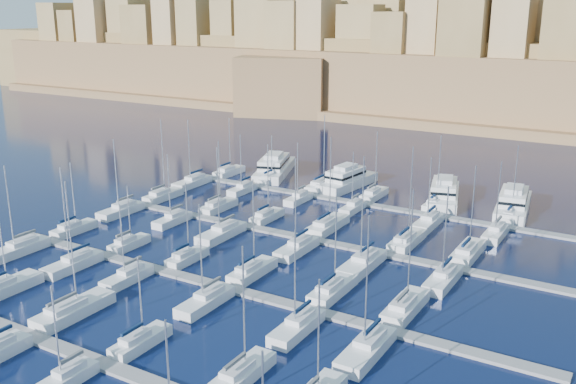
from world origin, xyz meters
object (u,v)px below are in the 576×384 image
Objects in this scene: sailboat_4 at (242,374)px; motor_yacht_c at (444,193)px; motor_yacht_b at (347,179)px; motor_yacht_d at (513,203)px; motor_yacht_a at (274,167)px; sailboat_2 at (73,310)px.

motor_yacht_c is (-1.74, 70.76, 0.98)m from sailboat_4.
sailboat_4 is 0.79× the size of motor_yacht_c.
motor_yacht_b is 33.31m from motor_yacht_d.
motor_yacht_d is (12.91, 0.06, -0.00)m from motor_yacht_c.
motor_yacht_b is at bearing -4.55° from motor_yacht_a.
sailboat_2 is 0.93× the size of motor_yacht_c.
motor_yacht_d is at bearing 81.04° from sailboat_4.
motor_yacht_a is 1.11× the size of motor_yacht_c.
motor_yacht_c is at bearing -1.34° from motor_yacht_a.
sailboat_4 is at bearing -72.50° from motor_yacht_b.
motor_yacht_a is at bearing 102.16° from sailboat_2.
motor_yacht_c is at bearing 1.61° from motor_yacht_b.
motor_yacht_a is at bearing 175.45° from motor_yacht_b.
motor_yacht_c is 12.91m from motor_yacht_d.
sailboat_2 reaches higher than motor_yacht_a.
sailboat_2 reaches higher than motor_yacht_b.
sailboat_2 is 72.30m from motor_yacht_a.
motor_yacht_b is at bearing -178.91° from motor_yacht_d.
motor_yacht_d is (33.30, 0.63, -0.00)m from motor_yacht_b.
sailboat_4 is 0.79× the size of motor_yacht_d.
sailboat_2 is 1.18× the size of sailboat_4.
motor_yacht_a is at bearing 119.65° from sailboat_4.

